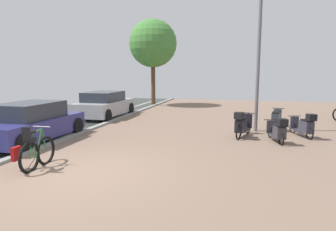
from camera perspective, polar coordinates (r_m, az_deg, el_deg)
The scene contains 10 objects.
ground at distance 7.17m, azimuth -5.98°, elevation -11.51°, with size 21.00×40.00×0.13m.
bicycle_foreground at distance 8.24m, azimuth -23.96°, elevation -6.40°, with size 0.66×1.46×1.15m.
scooter_near at distance 12.14m, azimuth 24.56°, elevation -1.82°, with size 0.83×1.56×0.95m.
scooter_mid at distance 13.26m, azimuth 19.91°, elevation -0.77°, with size 0.65×1.89×0.86m.
scooter_far at distance 11.40m, azimuth 13.97°, elevation -1.76°, with size 0.78×1.75×1.02m.
scooter_extra at distance 10.89m, azimuth 20.21°, elevation -2.75°, with size 0.69×1.60×0.91m.
parked_car_near at distance 11.44m, azimuth -24.70°, elevation -1.31°, with size 1.93×4.09×1.36m.
parked_car_far at distance 16.44m, azimuth -12.00°, elevation 2.01°, with size 1.93×4.12×1.37m.
lamp_post at distance 12.66m, azimuth 17.00°, elevation 13.51°, with size 0.20×0.52×6.61m.
street_tree at distance 21.88m, azimuth -2.89°, elevation 13.54°, with size 3.39×3.39×6.13m.
Camera 1 is at (3.77, -6.33, 2.39)m, focal length 31.96 mm.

